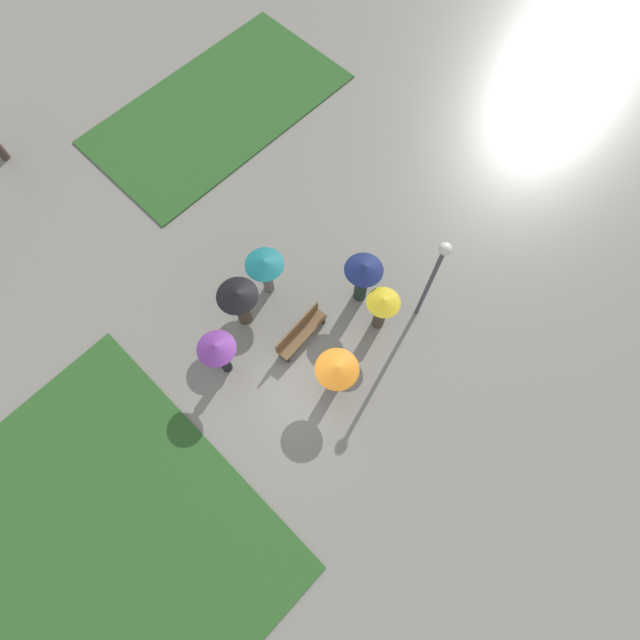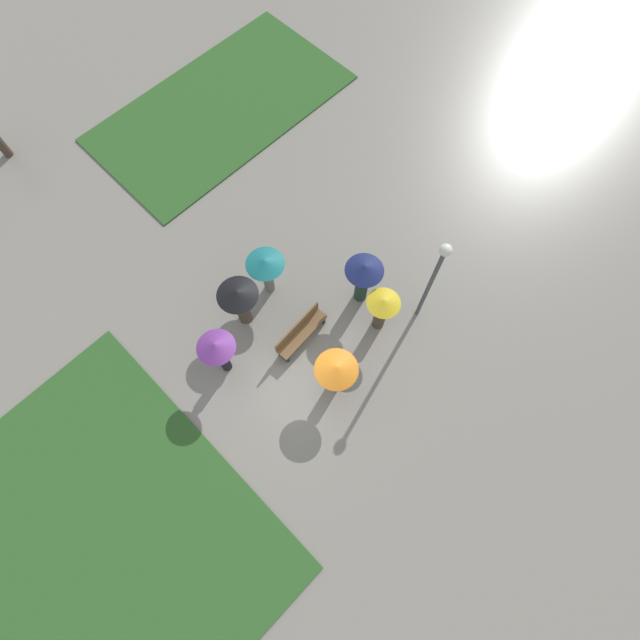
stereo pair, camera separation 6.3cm
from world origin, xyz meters
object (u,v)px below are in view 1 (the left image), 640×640
crowd_person_teal (265,268)px  park_bench (300,332)px  crowd_person_yellow (382,308)px  crowd_person_black (239,301)px  crowd_person_purple (218,351)px  crowd_person_navy (363,275)px  lamp_post (434,273)px  crowd_person_orange (337,371)px

crowd_person_teal → park_bench: bearing=-6.0°
crowd_person_yellow → crowd_person_black: bearing=110.4°
park_bench → crowd_person_black: bearing=110.7°
park_bench → crowd_person_black: 1.99m
crowd_person_black → park_bench: bearing=-67.2°
crowd_person_purple → crowd_person_black: bearing=98.3°
crowd_person_navy → crowd_person_yellow: bearing=44.3°
lamp_post → crowd_person_purple: lamp_post is taller
crowd_person_teal → crowd_person_purple: (-2.65, -0.99, 0.19)m
park_bench → crowd_person_purple: size_ratio=0.92×
crowd_person_teal → crowd_person_purple: crowd_person_purple is taller
park_bench → crowd_person_yellow: bearing=-38.6°
crowd_person_yellow → crowd_person_orange: size_ratio=0.98×
crowd_person_yellow → crowd_person_navy: crowd_person_navy is taller
park_bench → crowd_person_navy: 2.46m
crowd_person_teal → crowd_person_yellow: size_ratio=1.02×
crowd_person_navy → crowd_person_orange: crowd_person_navy is taller
crowd_person_yellow → crowd_person_navy: 1.09m
crowd_person_purple → crowd_person_navy: bearing=54.8°
lamp_post → crowd_person_yellow: (-1.12, 0.61, -1.42)m
park_bench → crowd_person_purple: (-2.17, 0.87, 1.06)m
crowd_person_yellow → crowd_person_purple: (-4.13, 2.23, 0.36)m
crowd_person_teal → crowd_person_orange: size_ratio=1.00×
lamp_post → crowd_person_purple: bearing=151.6°
park_bench → crowd_person_orange: crowd_person_orange is taller
crowd_person_orange → crowd_person_purple: bearing=-74.8°
lamp_post → crowd_person_orange: 3.63m
lamp_post → crowd_person_yellow: size_ratio=2.27×
crowd_person_black → crowd_person_orange: size_ratio=1.06×
park_bench → lamp_post: bearing=-36.5°
lamp_post → crowd_person_black: (-3.83, 3.60, -1.26)m
crowd_person_purple → crowd_person_teal: bearing=90.5°
crowd_person_teal → crowd_person_navy: size_ratio=0.90×
lamp_post → crowd_person_black: size_ratio=2.10×
crowd_person_navy → crowd_person_purple: size_ratio=0.99×
crowd_person_yellow → crowd_person_orange: crowd_person_orange is taller
crowd_person_teal → crowd_person_yellow: crowd_person_teal is taller
park_bench → crowd_person_orange: 1.99m
park_bench → crowd_person_yellow: (1.96, -1.36, 0.69)m
lamp_post → crowd_person_purple: size_ratio=1.99×
lamp_post → crowd_person_yellow: 1.91m
lamp_post → crowd_person_black: bearing=136.7°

